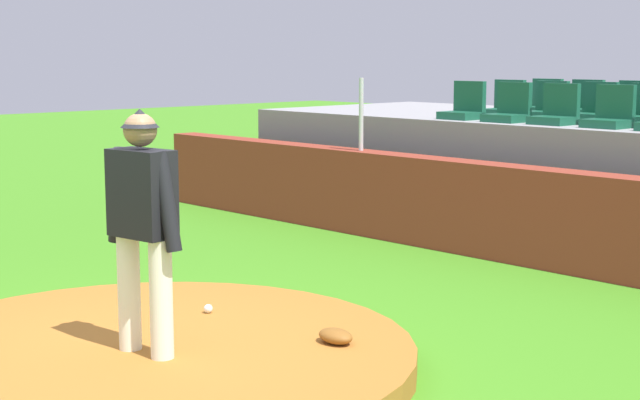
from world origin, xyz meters
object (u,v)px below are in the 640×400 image
(stadium_chair_9, at_px, (596,109))
(stadium_chair_16, at_px, (632,106))
(pitcher, at_px, (142,214))
(baseball, at_px, (208,309))
(stadium_chair_3, at_px, (611,114))
(stadium_chair_7, at_px, (505,105))
(fielding_glove, at_px, (336,336))
(stadium_chair_8, at_px, (548,107))
(stadium_chair_2, at_px, (556,112))
(stadium_chair_1, at_px, (509,110))
(stadium_chair_0, at_px, (465,107))
(stadium_chair_14, at_px, (543,103))
(stadium_chair_15, at_px, (584,104))

(stadium_chair_9, xyz_separation_m, stadium_chair_16, (0.02, 0.87, 0.00))
(pitcher, height_order, baseball, pitcher)
(stadium_chair_3, bearing_deg, stadium_chair_7, -22.97)
(fielding_glove, relative_size, stadium_chair_8, 0.60)
(stadium_chair_16, bearing_deg, stadium_chair_8, 51.61)
(stadium_chair_2, bearing_deg, stadium_chair_1, 3.87)
(stadium_chair_9, bearing_deg, stadium_chair_8, 3.35)
(baseball, xyz_separation_m, stadium_chair_16, (-0.27, 7.33, 1.40))
(stadium_chair_0, distance_m, stadium_chair_9, 1.68)
(stadium_chair_1, bearing_deg, stadium_chair_7, -51.85)
(stadium_chair_0, relative_size, stadium_chair_14, 1.00)
(stadium_chair_1, bearing_deg, stadium_chair_9, -125.82)
(stadium_chair_1, height_order, stadium_chair_7, same)
(stadium_chair_3, height_order, stadium_chair_14, same)
(baseball, relative_size, stadium_chair_1, 0.15)
(baseball, bearing_deg, stadium_chair_15, 97.82)
(stadium_chair_8, bearing_deg, stadium_chair_3, 149.00)
(stadium_chair_0, bearing_deg, pitcher, 109.13)
(fielding_glove, xyz_separation_m, stadium_chair_9, (-1.63, 6.29, 1.38))
(stadium_chair_7, relative_size, stadium_chair_9, 1.00)
(stadium_chair_2, bearing_deg, stadium_chair_9, -90.75)
(stadium_chair_3, height_order, stadium_chair_16, same)
(stadium_chair_2, relative_size, stadium_chair_15, 1.00)
(stadium_chair_1, distance_m, stadium_chair_2, 0.67)
(pitcher, height_order, stadium_chair_15, stadium_chair_15)
(stadium_chair_3, relative_size, stadium_chair_7, 1.00)
(stadium_chair_0, xyz_separation_m, stadium_chair_14, (0.02, 1.82, 0.00))
(baseball, relative_size, stadium_chair_9, 0.15)
(fielding_glove, bearing_deg, stadium_chair_14, -66.05)
(baseball, height_order, stadium_chair_14, stadium_chair_14)
(pitcher, xyz_separation_m, stadium_chair_16, (-0.84, 8.31, 0.42))
(stadium_chair_0, bearing_deg, fielding_glove, 119.45)
(stadium_chair_14, bearing_deg, stadium_chair_2, 127.62)
(stadium_chair_9, relative_size, stadium_chair_16, 1.00)
(stadium_chair_2, height_order, stadium_chair_3, same)
(fielding_glove, distance_m, stadium_chair_7, 7.14)
(stadium_chair_1, relative_size, stadium_chair_3, 1.00)
(stadium_chair_3, distance_m, stadium_chair_7, 2.33)
(stadium_chair_14, bearing_deg, stadium_chair_15, 179.92)
(stadium_chair_2, height_order, stadium_chair_14, same)
(fielding_glove, distance_m, stadium_chair_3, 5.64)
(stadium_chair_1, relative_size, stadium_chair_7, 1.00)
(baseball, relative_size, stadium_chair_16, 0.15)
(stadium_chair_0, bearing_deg, stadium_chair_14, -90.48)
(baseball, relative_size, stadium_chair_3, 0.15)
(stadium_chair_3, relative_size, stadium_chair_16, 1.00)
(pitcher, distance_m, stadium_chair_0, 6.90)
(stadium_chair_15, bearing_deg, baseball, 97.82)
(stadium_chair_9, bearing_deg, baseball, 92.62)
(fielding_glove, height_order, stadium_chair_2, stadium_chair_2)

